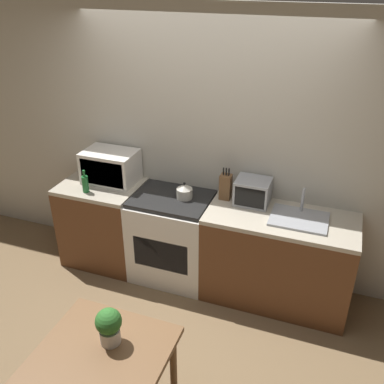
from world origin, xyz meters
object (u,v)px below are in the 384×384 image
bottle (85,184)px  microwave (110,167)px  toaster_oven (253,192)px  stove_range (173,237)px  kettle (184,191)px  dining_table (102,366)px

bottle → microwave: bearing=67.7°
bottle → toaster_oven: toaster_oven is taller
stove_range → microwave: bearing=171.3°
stove_range → kettle: size_ratio=5.50×
bottle → stove_range: bearing=12.5°
toaster_oven → microwave: bearing=-178.0°
kettle → microwave: 0.83m
kettle → dining_table: (0.12, -1.76, -0.33)m
kettle → microwave: bearing=174.8°
microwave → bottle: size_ratio=2.29×
microwave → bottle: bearing=-112.3°
stove_range → microwave: (-0.70, 0.11, 0.61)m
stove_range → dining_table: (0.24, -1.73, 0.19)m
microwave → toaster_oven: size_ratio=1.69×
toaster_oven → dining_table: (-0.50, -1.89, -0.38)m
microwave → dining_table: size_ratio=0.65×
microwave → stove_range: bearing=-8.7°
kettle → bottle: bottle is taller
bottle → dining_table: (1.06, -1.55, -0.35)m
stove_range → kettle: bearing=15.1°
stove_range → microwave: size_ratio=1.71×
stove_range → kettle: (0.12, 0.03, 0.52)m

